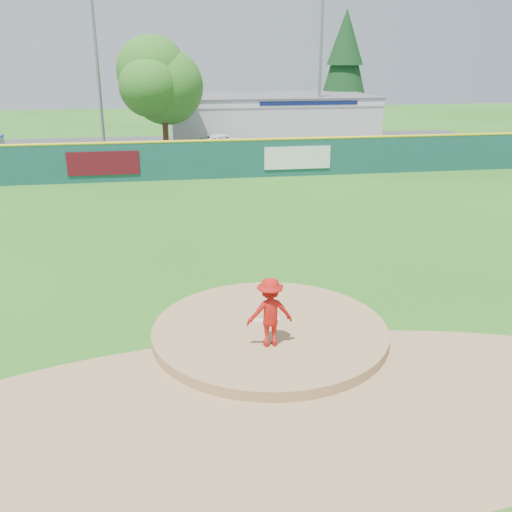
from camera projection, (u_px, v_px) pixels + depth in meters
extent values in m
plane|color=#286B19|center=(270.00, 336.00, 13.42)|extent=(120.00, 120.00, 0.00)
cylinder|color=#9E774C|center=(270.00, 336.00, 13.42)|extent=(5.50, 5.50, 0.50)
cube|color=white|center=(267.00, 320.00, 13.61)|extent=(0.60, 0.15, 0.04)
cylinder|color=#9E774C|center=(299.00, 410.00, 10.63)|extent=(15.40, 15.40, 0.01)
cube|color=#38383A|center=(196.00, 151.00, 38.51)|extent=(44.00, 16.00, 0.02)
imported|color=red|center=(270.00, 312.00, 12.26)|extent=(1.03, 0.62, 1.56)
imported|color=white|center=(224.00, 144.00, 37.35)|extent=(5.05, 3.49, 1.28)
cube|color=silver|center=(270.00, 118.00, 43.54)|extent=(15.00, 8.00, 3.20)
cube|color=white|center=(281.00, 103.00, 39.33)|extent=(15.00, 0.06, 0.55)
cube|color=#0F194C|center=(309.00, 103.00, 39.60)|extent=(7.00, 0.03, 0.28)
cube|color=#59595B|center=(270.00, 96.00, 42.98)|extent=(15.20, 8.20, 0.12)
cube|color=#590C16|center=(103.00, 163.00, 28.94)|extent=(3.60, 0.04, 1.20)
cube|color=white|center=(298.00, 158.00, 30.48)|extent=(3.60, 0.04, 1.20)
cube|color=#154643|center=(207.00, 160.00, 29.81)|extent=(40.00, 0.10, 2.00)
cylinder|color=yellow|center=(206.00, 141.00, 29.48)|extent=(40.00, 0.14, 0.14)
cylinder|color=#382314|center=(166.00, 137.00, 35.91)|extent=(0.36, 0.36, 2.60)
sphere|color=#387F23|center=(163.00, 83.00, 34.82)|extent=(5.60, 5.60, 5.60)
cylinder|color=#382314|center=(342.00, 121.00, 48.59)|extent=(0.40, 0.40, 1.60)
cone|color=#113A16|center=(345.00, 62.00, 46.99)|extent=(4.40, 4.40, 7.90)
cylinder|color=gray|center=(97.00, 66.00, 35.75)|extent=(0.20, 0.20, 11.00)
cylinder|color=gray|center=(320.00, 72.00, 40.06)|extent=(0.20, 0.20, 10.00)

